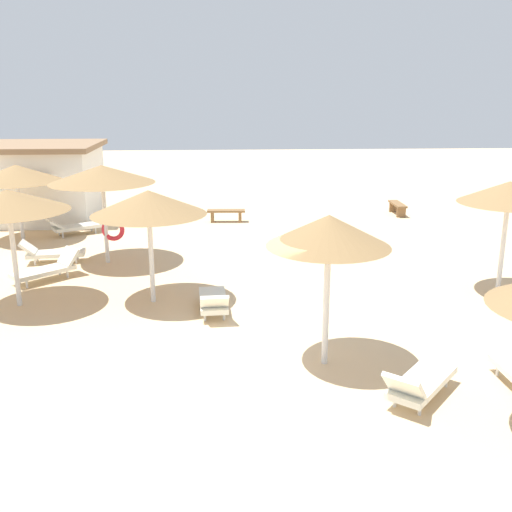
# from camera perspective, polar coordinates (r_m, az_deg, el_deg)

# --- Properties ---
(ground_plane) EXTENTS (80.00, 80.00, 0.00)m
(ground_plane) POSITION_cam_1_polar(r_m,az_deg,el_deg) (12.26, 0.81, -9.28)
(ground_plane) COLOR #DBBA8C
(parasol_0) EXTENTS (2.80, 2.80, 2.83)m
(parasol_0) POSITION_cam_1_polar(r_m,az_deg,el_deg) (14.61, -10.23, 5.03)
(parasol_0) COLOR silver
(parasol_0) RESTS_ON ground
(parasol_1) EXTENTS (2.50, 2.50, 2.95)m
(parasol_1) POSITION_cam_1_polar(r_m,az_deg,el_deg) (16.24, 23.03, 5.58)
(parasol_1) COLOR silver
(parasol_1) RESTS_ON ground
(parasol_2) EXTENTS (3.12, 3.12, 2.98)m
(parasol_2) POSITION_cam_1_polar(r_m,az_deg,el_deg) (18.34, -14.51, 7.49)
(parasol_2) COLOR silver
(parasol_2) RESTS_ON ground
(parasol_3) EXTENTS (2.84, 2.84, 2.89)m
(parasol_3) POSITION_cam_1_polar(r_m,az_deg,el_deg) (15.26, -22.62, 4.89)
(parasol_3) COLOR silver
(parasol_3) RESTS_ON ground
(parasol_5) EXTENTS (2.32, 2.32, 2.96)m
(parasol_5) POSITION_cam_1_polar(r_m,az_deg,el_deg) (11.05, 6.97, 2.34)
(parasol_5) COLOR silver
(parasol_5) RESTS_ON ground
(parasol_7) EXTENTS (3.08, 3.08, 2.64)m
(parasol_7) POSITION_cam_1_polar(r_m,az_deg,el_deg) (22.17, -21.95, 7.34)
(parasol_7) COLOR silver
(parasol_7) RESTS_ON ground
(lounger_0) EXTENTS (0.75, 1.91, 0.74)m
(lounger_0) POSITION_cam_1_polar(r_m,az_deg,el_deg) (14.22, -4.10, -4.27)
(lounger_0) COLOR silver
(lounger_0) RESTS_ON ground
(lounger_2) EXTENTS (1.95, 0.87, 0.72)m
(lounger_2) POSITION_cam_1_polar(r_m,az_deg,el_deg) (19.27, -18.97, 0.31)
(lounger_2) COLOR silver
(lounger_2) RESTS_ON ground
(lounger_3) EXTENTS (1.79, 1.74, 0.79)m
(lounger_3) POSITION_cam_1_polar(r_m,az_deg,el_deg) (17.58, -19.28, -1.16)
(lounger_3) COLOR silver
(lounger_3) RESTS_ON ground
(lounger_5) EXTENTS (1.70, 1.83, 0.78)m
(lounger_5) POSITION_cam_1_polar(r_m,az_deg,el_deg) (10.83, 15.31, -11.60)
(lounger_5) COLOR silver
(lounger_5) RESTS_ON ground
(lounger_7) EXTENTS (1.96, 1.52, 0.67)m
(lounger_7) POSITION_cam_1_polar(r_m,az_deg,el_deg) (22.64, -17.05, 2.71)
(lounger_7) COLOR silver
(lounger_7) RESTS_ON ground
(bench_0) EXTENTS (1.51, 0.46, 0.49)m
(bench_0) POSITION_cam_1_polar(r_m,az_deg,el_deg) (23.77, -2.87, 4.08)
(bench_0) COLOR brown
(bench_0) RESTS_ON ground
(bench_1) EXTENTS (0.40, 1.50, 0.49)m
(bench_1) POSITION_cam_1_polar(r_m,az_deg,el_deg) (25.82, 13.37, 4.63)
(bench_1) COLOR brown
(bench_1) RESTS_ON ground
(beach_cabana) EXTENTS (4.69, 4.31, 3.04)m
(beach_cabana) POSITION_cam_1_polar(r_m,az_deg,el_deg) (25.53, -19.87, 6.71)
(beach_cabana) COLOR white
(beach_cabana) RESTS_ON ground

